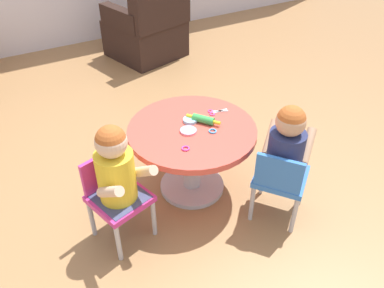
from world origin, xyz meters
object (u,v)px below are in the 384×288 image
at_px(seated_child_left, 116,168).
at_px(craft_scissors, 215,112).
at_px(armchair_dark, 148,30).
at_px(rolling_pin, 203,119).
at_px(seated_child_right, 287,145).
at_px(child_chair_left, 116,195).
at_px(craft_table, 192,145).
at_px(child_chair_right, 280,179).

distance_m(seated_child_left, craft_scissors, 0.83).
bearing_deg(armchair_dark, rolling_pin, -105.25).
bearing_deg(seated_child_left, seated_child_right, -18.11).
height_order(seated_child_right, craft_scissors, seated_child_right).
bearing_deg(seated_child_right, rolling_pin, 118.91).
height_order(armchair_dark, rolling_pin, armchair_dark).
distance_m(rolling_pin, craft_scissors, 0.15).
bearing_deg(child_chair_left, craft_table, 12.24).
bearing_deg(seated_child_left, child_chair_right, -20.09).
xyz_separation_m(child_chair_left, armchair_dark, (1.25, 2.27, 0.00)).
relative_size(seated_child_right, craft_scissors, 3.63).
bearing_deg(seated_child_left, armchair_dark, 61.85).
bearing_deg(rolling_pin, child_chair_right, -65.15).
bearing_deg(child_chair_right, child_chair_left, 158.00).
bearing_deg(armchair_dark, craft_scissors, -102.26).
distance_m(craft_table, craft_scissors, 0.27).
bearing_deg(child_chair_left, armchair_dark, 61.24).
bearing_deg(seated_child_right, seated_child_left, 161.89).
relative_size(armchair_dark, craft_scissors, 6.21).
distance_m(child_chair_right, craft_scissors, 0.61).
distance_m(child_chair_left, child_chair_right, 0.97).
height_order(child_chair_left, seated_child_right, seated_child_right).
bearing_deg(child_chair_right, craft_table, 123.76).
bearing_deg(child_chair_right, rolling_pin, 114.85).
bearing_deg(seated_child_right, armchair_dark, 83.12).
distance_m(seated_child_left, armchair_dark, 2.63).
bearing_deg(seated_child_left, child_chair_left, 105.63).
bearing_deg(rolling_pin, seated_child_left, -164.64).
height_order(craft_table, seated_child_right, seated_child_right).
distance_m(craft_table, seated_child_left, 0.61).
xyz_separation_m(armchair_dark, rolling_pin, (-0.58, -2.13, 0.21)).
height_order(seated_child_right, armchair_dark, armchair_dark).
bearing_deg(craft_scissors, seated_child_left, -162.70).
bearing_deg(craft_table, seated_child_left, -163.87).
xyz_separation_m(craft_table, seated_child_right, (0.36, -0.46, 0.17)).
xyz_separation_m(seated_child_left, child_chair_right, (0.89, -0.33, -0.23)).
distance_m(seated_child_left, child_chair_right, 0.97).
bearing_deg(rolling_pin, child_chair_left, -168.00).
bearing_deg(child_chair_right, armchair_dark, 82.50).
height_order(seated_child_left, child_chair_right, seated_child_left).
height_order(craft_table, child_chair_right, child_chair_right).
bearing_deg(rolling_pin, armchair_dark, 74.75).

